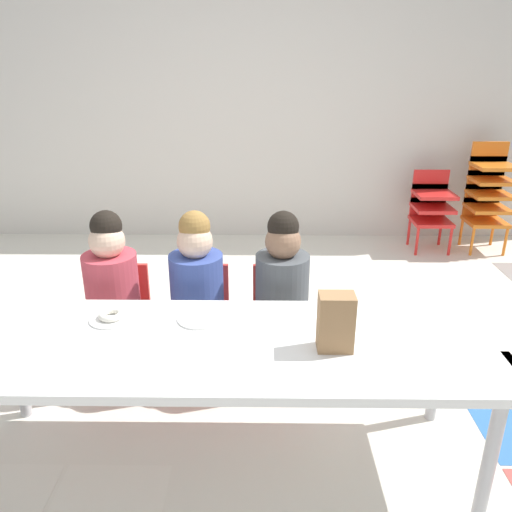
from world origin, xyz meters
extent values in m
cube|color=silver|center=(0.00, 0.00, -0.01)|extent=(5.77, 4.59, 0.02)
cube|color=gray|center=(-0.45, 0.00, 0.00)|extent=(0.43, 0.43, 0.00)
cube|color=silver|center=(-0.45, -0.90, 0.00)|extent=(0.43, 0.43, 0.00)
cube|color=#336BB2|center=(1.35, 0.00, 0.00)|extent=(0.43, 0.43, 0.00)
cube|color=orange|center=(1.35, 0.00, 0.00)|extent=(0.43, 0.43, 0.00)
cube|color=beige|center=(0.00, 2.30, 1.35)|extent=(5.77, 0.10, 2.71)
cube|color=white|center=(-0.03, -0.65, 0.56)|extent=(2.07, 0.69, 0.04)
cylinder|color=#B2B2B7|center=(0.93, -0.93, 0.27)|extent=(0.05, 0.05, 0.55)
cylinder|color=#B2B2B7|center=(-0.98, -0.37, 0.27)|extent=(0.05, 0.05, 0.55)
cylinder|color=#B2B2B7|center=(0.93, -0.37, 0.27)|extent=(0.05, 0.05, 0.55)
cube|color=red|center=(-0.60, -0.09, 0.30)|extent=(0.32, 0.30, 0.03)
cube|color=red|center=(-0.60, 0.06, 0.45)|extent=(0.29, 0.02, 0.30)
cylinder|color=#BF3F4C|center=(-0.60, -0.09, 0.52)|extent=(0.34, 0.34, 0.38)
sphere|color=beige|center=(-0.60, -0.09, 0.78)|extent=(0.17, 0.17, 0.17)
sphere|color=black|center=(-0.60, -0.07, 0.85)|extent=(0.15, 0.15, 0.15)
cylinder|color=red|center=(-0.74, -0.22, 0.15)|extent=(0.02, 0.02, 0.28)
cylinder|color=red|center=(-0.46, -0.22, 0.15)|extent=(0.02, 0.02, 0.28)
cylinder|color=red|center=(-0.74, 0.04, 0.15)|extent=(0.02, 0.02, 0.28)
cylinder|color=red|center=(-0.46, 0.04, 0.15)|extent=(0.02, 0.02, 0.28)
cube|color=red|center=(-0.18, -0.09, 0.30)|extent=(0.32, 0.30, 0.03)
cube|color=red|center=(-0.18, 0.06, 0.45)|extent=(0.29, 0.02, 0.30)
cylinder|color=#384C99|center=(-0.18, -0.09, 0.52)|extent=(0.31, 0.31, 0.38)
sphere|color=beige|center=(-0.18, -0.09, 0.78)|extent=(0.17, 0.17, 0.17)
sphere|color=olive|center=(-0.18, -0.07, 0.85)|extent=(0.15, 0.15, 0.15)
cylinder|color=red|center=(-0.32, -0.22, 0.15)|extent=(0.02, 0.02, 0.28)
cylinder|color=red|center=(-0.04, -0.22, 0.15)|extent=(0.02, 0.02, 0.28)
cylinder|color=red|center=(-0.32, 0.04, 0.15)|extent=(0.02, 0.02, 0.28)
cylinder|color=red|center=(-0.04, 0.04, 0.15)|extent=(0.02, 0.02, 0.28)
cube|color=red|center=(0.23, -0.09, 0.30)|extent=(0.32, 0.30, 0.03)
cube|color=red|center=(0.23, 0.06, 0.45)|extent=(0.29, 0.02, 0.30)
cylinder|color=#4C5156|center=(0.23, -0.09, 0.52)|extent=(0.32, 0.32, 0.38)
sphere|color=#8C664C|center=(0.23, -0.09, 0.78)|extent=(0.17, 0.17, 0.17)
sphere|color=black|center=(0.23, -0.07, 0.85)|extent=(0.15, 0.15, 0.15)
cylinder|color=red|center=(0.09, -0.22, 0.15)|extent=(0.02, 0.02, 0.28)
cylinder|color=red|center=(0.37, -0.22, 0.15)|extent=(0.02, 0.02, 0.28)
cylinder|color=red|center=(0.09, 0.04, 0.15)|extent=(0.02, 0.02, 0.28)
cylinder|color=red|center=(0.37, 0.04, 0.15)|extent=(0.02, 0.02, 0.28)
cube|color=red|center=(1.59, 1.87, 0.26)|extent=(0.32, 0.30, 0.03)
cube|color=red|center=(1.59, 2.01, 0.35)|extent=(0.30, 0.02, 0.18)
cube|color=red|center=(1.59, 1.87, 0.38)|extent=(0.32, 0.30, 0.03)
cube|color=red|center=(1.59, 2.01, 0.47)|extent=(0.30, 0.02, 0.18)
cube|color=red|center=(1.59, 1.87, 0.50)|extent=(0.32, 0.30, 0.03)
cube|color=red|center=(1.59, 2.01, 0.59)|extent=(0.30, 0.02, 0.18)
cylinder|color=red|center=(1.45, 1.74, 0.13)|extent=(0.02, 0.02, 0.26)
cylinder|color=red|center=(1.73, 1.74, 0.13)|extent=(0.02, 0.02, 0.26)
cylinder|color=red|center=(1.45, 2.00, 0.13)|extent=(0.02, 0.02, 0.26)
cylinder|color=red|center=(1.73, 2.00, 0.13)|extent=(0.02, 0.02, 0.26)
cube|color=orange|center=(2.06, 1.87, 0.26)|extent=(0.32, 0.30, 0.03)
cube|color=orange|center=(2.06, 2.01, 0.35)|extent=(0.30, 0.02, 0.18)
cube|color=orange|center=(2.06, 1.87, 0.38)|extent=(0.32, 0.30, 0.03)
cube|color=orange|center=(2.06, 2.01, 0.47)|extent=(0.30, 0.02, 0.18)
cube|color=orange|center=(2.06, 1.87, 0.50)|extent=(0.32, 0.30, 0.03)
cube|color=orange|center=(2.06, 2.01, 0.59)|extent=(0.30, 0.02, 0.18)
cube|color=orange|center=(2.06, 1.87, 0.62)|extent=(0.32, 0.30, 0.03)
cube|color=orange|center=(2.06, 2.01, 0.71)|extent=(0.30, 0.02, 0.18)
cube|color=orange|center=(2.06, 1.87, 0.74)|extent=(0.32, 0.30, 0.03)
cube|color=orange|center=(2.06, 2.01, 0.83)|extent=(0.30, 0.02, 0.18)
cylinder|color=orange|center=(1.92, 1.74, 0.13)|extent=(0.02, 0.02, 0.26)
cylinder|color=orange|center=(2.20, 1.74, 0.13)|extent=(0.02, 0.02, 0.26)
cylinder|color=orange|center=(1.92, 2.00, 0.13)|extent=(0.02, 0.02, 0.26)
cylinder|color=orange|center=(2.20, 2.00, 0.13)|extent=(0.02, 0.02, 0.26)
cube|color=#9E754C|center=(0.40, -0.70, 0.69)|extent=(0.13, 0.09, 0.22)
cylinder|color=white|center=(-0.48, -0.49, 0.59)|extent=(0.18, 0.18, 0.01)
cylinder|color=white|center=(-0.12, -0.48, 0.59)|extent=(0.18, 0.18, 0.01)
torus|color=white|center=(-0.48, -0.49, 0.60)|extent=(0.10, 0.10, 0.03)
camera|label=1|loc=(0.13, -2.32, 1.59)|focal=35.64mm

